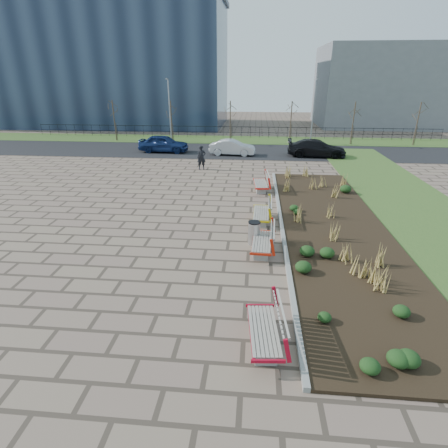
# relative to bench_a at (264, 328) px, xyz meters

# --- Properties ---
(ground) EXTENTS (120.00, 120.00, 0.00)m
(ground) POSITION_rel_bench_a_xyz_m (-3.00, 2.57, -0.50)
(ground) COLOR #73604F
(ground) RESTS_ON ground
(planting_bed) EXTENTS (4.50, 18.00, 0.10)m
(planting_bed) POSITION_rel_bench_a_xyz_m (3.25, 7.57, -0.45)
(planting_bed) COLOR black
(planting_bed) RESTS_ON ground
(planting_curb) EXTENTS (0.16, 18.00, 0.15)m
(planting_curb) POSITION_rel_bench_a_xyz_m (0.92, 7.57, -0.42)
(planting_curb) COLOR gray
(planting_curb) RESTS_ON ground
(grass_verge_near) EXTENTS (5.00, 38.00, 0.04)m
(grass_verge_near) POSITION_rel_bench_a_xyz_m (8.00, 7.57, -0.48)
(grass_verge_near) COLOR #33511E
(grass_verge_near) RESTS_ON ground
(grass_verge_far) EXTENTS (80.00, 5.00, 0.04)m
(grass_verge_far) POSITION_rel_bench_a_xyz_m (-3.00, 30.57, -0.48)
(grass_verge_far) COLOR #33511E
(grass_verge_far) RESTS_ON ground
(road) EXTENTS (80.00, 7.00, 0.02)m
(road) POSITION_rel_bench_a_xyz_m (-3.00, 24.57, -0.49)
(road) COLOR black
(road) RESTS_ON ground
(bench_a) EXTENTS (1.08, 2.17, 1.00)m
(bench_a) POSITION_rel_bench_a_xyz_m (0.00, 0.00, 0.00)
(bench_a) COLOR #A90B22
(bench_a) RESTS_ON ground
(bench_b) EXTENTS (1.00, 2.14, 1.00)m
(bench_b) POSITION_rel_bench_a_xyz_m (0.00, 5.08, 0.00)
(bench_b) COLOR red
(bench_b) RESTS_ON ground
(bench_c) EXTENTS (0.96, 2.13, 1.00)m
(bench_c) POSITION_rel_bench_a_xyz_m (0.00, 8.13, 0.00)
(bench_c) COLOR gold
(bench_c) RESTS_ON ground
(bench_d) EXTENTS (1.06, 2.16, 1.00)m
(bench_d) POSITION_rel_bench_a_xyz_m (0.00, 12.96, 0.00)
(bench_d) COLOR red
(bench_d) RESTS_ON ground
(litter_bin) EXTENTS (0.47, 0.47, 0.94)m
(litter_bin) POSITION_rel_bench_a_xyz_m (-0.31, 5.75, -0.03)
(litter_bin) COLOR #B2B2B7
(litter_bin) RESTS_ON ground
(pedestrian) EXTENTS (0.72, 0.57, 1.72)m
(pedestrian) POSITION_rel_bench_a_xyz_m (-4.24, 17.73, 0.36)
(pedestrian) COLOR black
(pedestrian) RESTS_ON ground
(car_blue) EXTENTS (4.46, 1.97, 1.49)m
(car_blue) POSITION_rel_bench_a_xyz_m (-8.52, 23.62, 0.27)
(car_blue) COLOR navy
(car_blue) RESTS_ON road
(car_silver) EXTENTS (3.95, 1.63, 1.27)m
(car_silver) POSITION_rel_bench_a_xyz_m (-2.35, 22.88, 0.16)
(car_silver) COLOR #ABADB3
(car_silver) RESTS_ON road
(car_black) EXTENTS (4.96, 2.33, 1.40)m
(car_black) POSITION_rel_bench_a_xyz_m (4.71, 22.88, 0.22)
(car_black) COLOR black
(car_black) RESTS_ON road
(tree_a) EXTENTS (1.40, 1.40, 4.00)m
(tree_a) POSITION_rel_bench_a_xyz_m (-15.00, 29.07, 1.54)
(tree_a) COLOR #4C3D2D
(tree_a) RESTS_ON grass_verge_far
(tree_b) EXTENTS (1.40, 1.40, 4.00)m
(tree_b) POSITION_rel_bench_a_xyz_m (-9.00, 29.07, 1.54)
(tree_b) COLOR #4C3D2D
(tree_b) RESTS_ON grass_verge_far
(tree_c) EXTENTS (1.40, 1.40, 4.00)m
(tree_c) POSITION_rel_bench_a_xyz_m (-3.00, 29.07, 1.54)
(tree_c) COLOR #4C3D2D
(tree_c) RESTS_ON grass_verge_far
(tree_d) EXTENTS (1.40, 1.40, 4.00)m
(tree_d) POSITION_rel_bench_a_xyz_m (3.00, 29.07, 1.54)
(tree_d) COLOR #4C3D2D
(tree_d) RESTS_ON grass_verge_far
(tree_e) EXTENTS (1.40, 1.40, 4.00)m
(tree_e) POSITION_rel_bench_a_xyz_m (9.00, 29.07, 1.54)
(tree_e) COLOR #4C3D2D
(tree_e) RESTS_ON grass_verge_far
(tree_f) EXTENTS (1.40, 1.40, 4.00)m
(tree_f) POSITION_rel_bench_a_xyz_m (15.00, 29.07, 1.54)
(tree_f) COLOR #4C3D2D
(tree_f) RESTS_ON grass_verge_far
(lamp_west) EXTENTS (0.24, 0.60, 6.00)m
(lamp_west) POSITION_rel_bench_a_xyz_m (-9.00, 28.57, 2.54)
(lamp_west) COLOR gray
(lamp_west) RESTS_ON grass_verge_far
(lamp_east) EXTENTS (0.24, 0.60, 6.00)m
(lamp_east) POSITION_rel_bench_a_xyz_m (5.00, 28.57, 2.54)
(lamp_east) COLOR gray
(lamp_east) RESTS_ON grass_verge_far
(railing_fence) EXTENTS (44.00, 0.10, 1.20)m
(railing_fence) POSITION_rel_bench_a_xyz_m (-3.00, 32.07, 0.14)
(railing_fence) COLOR black
(railing_fence) RESTS_ON grass_verge_far
(building_glass) EXTENTS (40.00, 14.00, 15.00)m
(building_glass) POSITION_rel_bench_a_xyz_m (-25.00, 42.57, 7.00)
(building_glass) COLOR #192338
(building_glass) RESTS_ON ground
(building_grey) EXTENTS (18.00, 12.00, 10.00)m
(building_grey) POSITION_rel_bench_a_xyz_m (17.00, 44.57, 4.50)
(building_grey) COLOR slate
(building_grey) RESTS_ON ground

